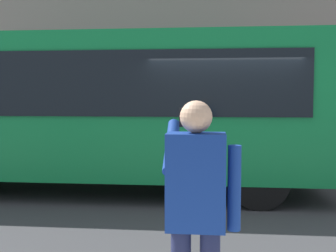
# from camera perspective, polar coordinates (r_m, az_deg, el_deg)

# --- Properties ---
(ground_plane) EXTENTS (60.00, 60.00, 0.00)m
(ground_plane) POSITION_cam_1_polar(r_m,az_deg,el_deg) (7.85, 7.53, -9.82)
(ground_plane) COLOR #38383A
(red_bus) EXTENTS (9.05, 2.54, 3.08)m
(red_bus) POSITION_cam_1_polar(r_m,az_deg,el_deg) (8.27, -9.58, 2.65)
(red_bus) COLOR #0F7238
(red_bus) RESTS_ON ground_plane
(pedestrian_photographer) EXTENTS (0.53, 0.52, 1.70)m
(pedestrian_photographer) POSITION_cam_1_polar(r_m,az_deg,el_deg) (2.87, 3.94, -10.76)
(pedestrian_photographer) COLOR #1E2347
(pedestrian_photographer) RESTS_ON sidewalk_curb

